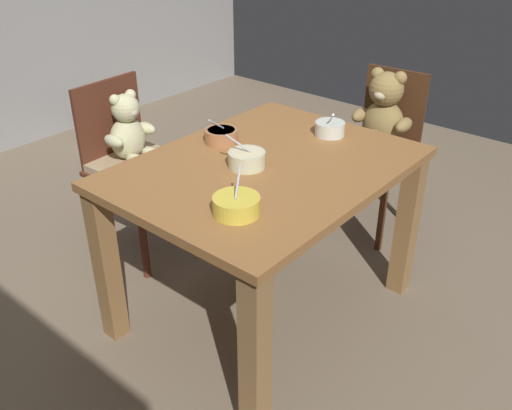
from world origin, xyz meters
The scene contains 9 objects.
ground_plane centered at (0.00, 0.00, -0.02)m, with size 5.20×5.20×0.04m.
dining_table centered at (0.00, 0.00, 0.58)m, with size 1.15×0.87×0.72m.
teddy_chair_far_center centered at (-0.01, 0.82, 0.54)m, with size 0.43×0.43×0.86m.
teddy_chair_near_right centered at (0.96, 0.01, 0.58)m, with size 0.41×0.38×0.87m.
porridge_bowl_white_near_right centered at (0.40, -0.03, 0.75)m, with size 0.13×0.13×0.12m.
porridge_bowl_terracotta_far_center centered at (0.05, 0.28, 0.75)m, with size 0.15×0.14×0.12m.
porridge_bowl_yellow_near_left centered at (-0.35, -0.17, 0.75)m, with size 0.16×0.16×0.14m.
porridge_bowl_cream_center centered at (-0.07, 0.04, 0.75)m, with size 0.14×0.14×0.13m.
metal_pail centered at (0.64, 2.15, 0.13)m, with size 0.24×0.24×0.26m, color #93969B.
Camera 1 is at (-1.51, -1.22, 1.63)m, focal length 39.13 mm.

